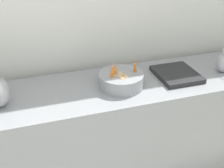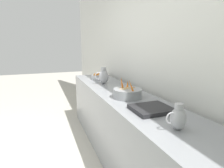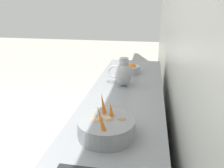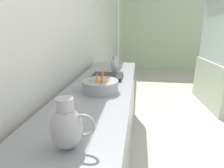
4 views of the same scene
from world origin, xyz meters
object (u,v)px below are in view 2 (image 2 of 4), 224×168
object	(u,v)px
orange_bowl	(98,77)
metal_pitcher_short	(178,118)
vegetable_colander	(127,93)
metal_pitcher_tall	(103,76)

from	to	relation	value
orange_bowl	metal_pitcher_short	distance (m)	2.04
vegetable_colander	metal_pitcher_short	xyz separation A→B (m)	(0.02, 0.84, 0.03)
vegetable_colander	metal_pitcher_short	size ratio (longest dim) A/B	1.69
orange_bowl	metal_pitcher_short	bearing A→B (deg)	89.07
vegetable_colander	orange_bowl	xyz separation A→B (m)	(-0.01, -1.20, -0.01)
metal_pitcher_tall	metal_pitcher_short	xyz separation A→B (m)	(0.01, 1.66, -0.03)
orange_bowl	metal_pitcher_tall	size ratio (longest dim) A/B	0.83
orange_bowl	metal_pitcher_tall	distance (m)	0.39
orange_bowl	metal_pitcher_tall	xyz separation A→B (m)	(0.02, 0.38, 0.07)
metal_pitcher_short	metal_pitcher_tall	bearing A→B (deg)	-90.42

